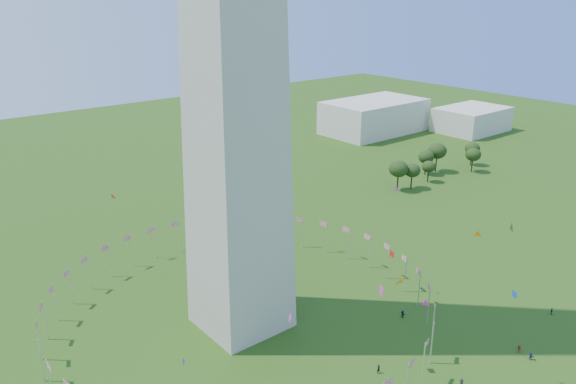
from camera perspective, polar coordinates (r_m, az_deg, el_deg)
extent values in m
cylinder|color=silver|center=(146.21, 8.31, -6.05)|extent=(0.24, 0.24, 9.00)
cylinder|color=silver|center=(150.07, 6.21, -5.24)|extent=(0.24, 0.24, 9.00)
cylinder|color=silver|center=(153.26, 3.94, -4.61)|extent=(0.24, 0.24, 9.00)
cylinder|color=silver|center=(155.73, 1.56, -4.15)|extent=(0.24, 0.24, 9.00)
cylinder|color=silver|center=(157.43, -0.91, -3.87)|extent=(0.24, 0.24, 9.00)
cylinder|color=silver|center=(158.34, -3.42, -3.76)|extent=(0.24, 0.24, 9.00)
cylinder|color=silver|center=(158.44, -5.95, -3.82)|extent=(0.24, 0.24, 9.00)
cylinder|color=silver|center=(157.73, -8.46, -4.05)|extent=(0.24, 0.24, 9.00)
cylinder|color=silver|center=(156.23, -10.92, -4.45)|extent=(0.24, 0.24, 9.00)
cylinder|color=silver|center=(153.96, -13.29, -5.01)|extent=(0.24, 0.24, 9.00)
cylinder|color=silver|center=(150.94, -15.55, -5.75)|extent=(0.24, 0.24, 9.00)
cylinder|color=silver|center=(147.24, -17.65, -6.64)|extent=(0.24, 0.24, 9.00)
cylinder|color=silver|center=(142.92, -19.54, -7.71)|extent=(0.24, 0.24, 9.00)
cylinder|color=silver|center=(138.06, -21.18, -8.94)|extent=(0.24, 0.24, 9.00)
cylinder|color=silver|center=(132.74, -22.51, -10.34)|extent=(0.24, 0.24, 9.00)
cylinder|color=silver|center=(127.09, -23.44, -11.89)|extent=(0.24, 0.24, 9.00)
cylinder|color=silver|center=(121.25, -23.91, -13.59)|extent=(0.24, 0.24, 9.00)
cylinder|color=silver|center=(115.38, -23.81, -15.41)|extent=(0.24, 0.24, 9.00)
cylinder|color=silver|center=(109.67, -23.05, -17.31)|extent=(0.24, 0.24, 9.00)
cylinder|color=silver|center=(108.27, 13.58, -16.63)|extent=(0.24, 0.24, 9.00)
cylinder|color=silver|center=(113.92, 14.40, -14.67)|extent=(0.24, 0.24, 9.00)
cylinder|color=silver|center=(119.77, 14.53, -12.82)|extent=(0.24, 0.24, 9.00)
cylinder|color=silver|center=(125.64, 14.09, -11.11)|extent=(0.24, 0.24, 9.00)
cylinder|color=silver|center=(131.34, 13.16, -9.57)|extent=(0.24, 0.24, 9.00)
cylinder|color=silver|center=(136.75, 11.85, -8.21)|extent=(0.24, 0.24, 9.00)
cylinder|color=silver|center=(141.74, 10.21, -7.04)|extent=(0.24, 0.24, 9.00)
cube|color=beige|center=(286.71, 8.72, 7.61)|extent=(50.00, 30.00, 16.00)
cube|color=beige|center=(300.62, 18.17, 7.02)|extent=(35.00, 25.00, 12.00)
imported|color=black|center=(111.59, 9.19, -17.32)|extent=(0.73, 0.52, 1.87)
imported|color=black|center=(139.85, 25.20, -10.91)|extent=(1.07, 0.86, 1.58)
imported|color=#292929|center=(111.51, 17.19, -18.06)|extent=(1.04, 0.76, 1.99)
imported|color=black|center=(128.55, 11.57, -12.04)|extent=(0.86, 1.62, 1.67)
imported|color=#20274C|center=(123.07, 23.44, -15.04)|extent=(0.92, 1.61, 1.63)
imported|color=maroon|center=(124.31, 22.42, -14.51)|extent=(0.84, 1.16, 1.62)
plane|color=orange|center=(126.16, 18.70, -4.10)|extent=(1.30, 2.10, 2.14)
plane|color=#CC2699|center=(85.36, 0.19, -12.66)|extent=(0.65, 1.51, 1.62)
plane|color=red|center=(109.05, -17.34, -0.44)|extent=(0.94, 1.51, 1.58)
plane|color=blue|center=(96.08, -10.56, -16.59)|extent=(0.94, 0.79, 1.22)
plane|color=red|center=(103.69, 10.50, -6.22)|extent=(1.79, 0.58, 1.74)
plane|color=#CC2699|center=(122.00, 5.40, 6.49)|extent=(0.28, 1.17, 1.15)
plane|color=blue|center=(105.71, 22.02, -9.63)|extent=(0.55, 1.65, 1.65)
plane|color=#CC2699|center=(122.99, 13.80, -10.93)|extent=(1.06, 1.24, 1.63)
plane|color=#CC2699|center=(103.65, 9.45, -9.82)|extent=(1.90, 0.22, 1.91)
plane|color=#CC2699|center=(114.37, 10.94, 0.28)|extent=(1.06, 0.53, 1.02)
plane|color=yellow|center=(126.39, 21.76, -3.38)|extent=(1.41, 1.62, 2.10)
plane|color=orange|center=(112.52, 11.30, -8.93)|extent=(1.85, 1.72, 2.13)
ellipsoid|color=#284316|center=(203.25, 11.12, 1.60)|extent=(6.95, 6.95, 10.87)
ellipsoid|color=#284316|center=(206.53, 12.46, 1.56)|extent=(5.89, 5.89, 9.20)
ellipsoid|color=#284316|center=(215.20, 14.07, 2.00)|extent=(5.14, 5.14, 8.04)
ellipsoid|color=#284316|center=(223.58, 13.82, 2.90)|extent=(6.09, 6.09, 9.52)
ellipsoid|color=#284316|center=(227.89, 14.86, 3.37)|extent=(7.30, 7.30, 11.41)
ellipsoid|color=#284316|center=(232.08, 18.24, 3.07)|extent=(6.04, 6.04, 9.43)
ellipsoid|color=#284316|center=(240.97, 18.16, 3.68)|extent=(6.01, 6.01, 9.40)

